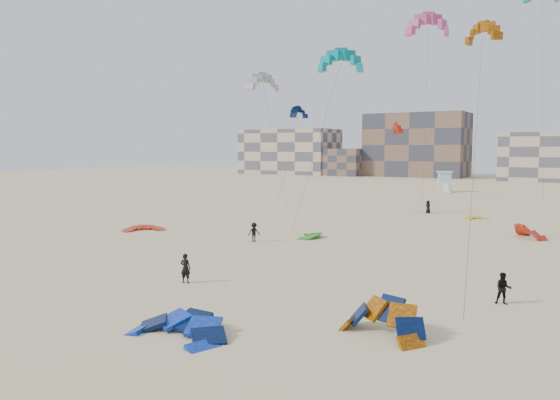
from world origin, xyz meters
The scene contains 21 objects.
ground centered at (0.00, 0.00, 0.00)m, with size 320.00×320.00×0.00m, color beige.
kite_ground_blue centered at (2.42, -3.53, 0.00)m, with size 4.85×4.90×1.45m, color #1949B8, non-canonical shape.
kite_ground_orange centered at (10.06, 1.17, 0.00)m, with size 4.03×3.13×2.58m, color orange, non-canonical shape.
kite_ground_red centered at (-21.25, 17.95, 0.00)m, with size 3.76×3.96×0.73m, color red, non-canonical shape.
kite_ground_green centered at (-5.16, 22.75, 0.00)m, with size 3.07×3.19×0.86m, color #1F9D1E, non-canonical shape.
kite_ground_red_far centered at (12.23, 32.89, 0.00)m, with size 3.62×3.12×2.10m, color red, non-canonical shape.
kite_ground_yellow centered at (5.19, 44.14, 0.00)m, with size 2.66×2.78×0.58m, color gold, non-canonical shape.
kitesurfer_main centered at (-3.53, 3.90, 0.90)m, with size 0.66×0.43×1.81m, color black.
kitesurfer_b centered at (13.77, 9.04, 0.84)m, with size 0.82×0.64×1.69m, color black.
kitesurfer_c centered at (-8.15, 18.17, 0.84)m, with size 1.09×0.63×1.68m, color black.
kitesurfer_e centered at (-1.22, 47.03, 0.80)m, with size 0.78×0.51×1.59m, color black.
kite_fly_teal_a centered at (-0.75, 19.82, 14.99)m, with size 6.71×4.63×15.10m.
kite_fly_orange centered at (7.98, 30.45, 18.15)m, with size 7.54×30.52×18.15m.
kite_fly_grey centered at (-16.79, 32.94, 15.59)m, with size 7.29×5.27×15.95m.
kite_fly_pink centered at (0.10, 40.74, 21.62)m, with size 6.29×10.80×22.09m.
kite_fly_navy centered at (-19.17, 45.68, 12.96)m, with size 3.55×5.61×13.11m.
kite_fly_red centered at (-9.36, 58.35, 10.97)m, with size 6.00×4.38×11.32m.
lifeguard_tower_far centered at (-8.21, 81.51, 1.91)m, with size 3.55×5.73×3.85m.
condo_west_a centered at (-70.00, 130.00, 7.00)m, with size 30.00×15.00×14.00m, color #C3AB8F.
condo_west_b centered at (-30.00, 134.00, 9.00)m, with size 28.00×14.00×18.00m, color brown.
condo_fill_left centered at (-50.00, 128.00, 4.00)m, with size 12.00×10.00×8.00m, color brown.
Camera 1 is at (18.31, -20.92, 8.17)m, focal length 35.00 mm.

